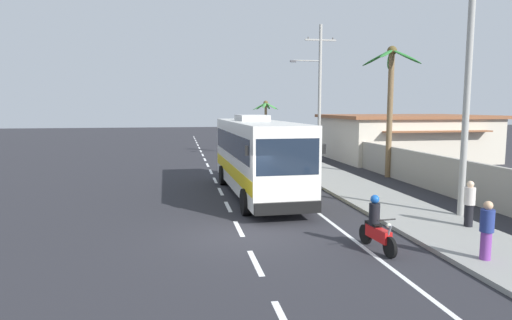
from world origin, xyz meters
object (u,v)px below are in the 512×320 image
Objects in this scene: pedestrian_near_kerb at (469,203)px; roadside_building at (404,137)px; palm_nearest at (391,90)px; palm_second at (266,112)px; utility_pole_nearest at (468,80)px; utility_pole_mid at (319,89)px; coach_bus_foreground at (257,154)px; motorcycle_trailing at (376,228)px; pedestrian_far_walk at (487,229)px; motorcycle_beside_bus at (262,159)px; pedestrian_midwalk at (294,148)px.

roadside_building is (8.18, 19.77, 0.84)m from pedestrian_near_kerb.
palm_nearest is 1.56× the size of palm_second.
utility_pole_nearest reaches higher than roadside_building.
utility_pole_nearest is at bearing -90.59° from utility_pole_mid.
coach_bus_foreground is 1.09× the size of utility_pole_nearest.
coach_bus_foreground is 9.00m from motorcycle_trailing.
pedestrian_far_walk is 23.32m from utility_pole_mid.
pedestrian_far_walk is at bearing -106.81° from palm_nearest.
utility_pole_mid is 1.34× the size of palm_nearest.
pedestrian_far_walk is (2.51, -19.29, 0.34)m from motorcycle_beside_bus.
palm_nearest is (3.56, -8.74, 4.21)m from pedestrian_midwalk.
coach_bus_foreground is 18.97m from roadside_building.
utility_pole_nearest is 2.01× the size of palm_second.
roadside_building reaches higher than motorcycle_trailing.
motorcycle_trailing is 0.25× the size of palm_nearest.
motorcycle_beside_bus is at bearing 16.59° from pedestrian_near_kerb.
roadside_building reaches higher than motorcycle_beside_bus.
pedestrian_midwalk is 9.10m from roadside_building.
palm_second is 0.41× the size of roadside_building.
roadside_building is at bearing 56.87° from palm_nearest.
roadside_building reaches higher than pedestrian_far_walk.
utility_pole_mid reaches higher than pedestrian_far_walk.
utility_pole_mid is 18.66m from palm_second.
utility_pole_mid is at bearing 15.99° from pedestrian_far_walk.
pedestrian_midwalk reaches higher than motorcycle_beside_bus.
motorcycle_beside_bus is 0.20× the size of utility_pole_nearest.
utility_pole_nearest is 36.75m from palm_second.
coach_bus_foreground is 6.91× the size of pedestrian_near_kerb.
pedestrian_near_kerb is (6.07, -7.25, -1.02)m from coach_bus_foreground.
palm_second is (6.48, 30.96, 1.63)m from coach_bus_foreground.
pedestrian_midwalk is 19.14m from utility_pole_nearest.
palm_nearest reaches higher than palm_second.
roadside_building is at bearing 41.31° from coach_bus_foreground.
palm_nearest is at bearing -123.13° from roadside_building.
utility_pole_mid is at bearing 33.90° from motorcycle_beside_bus.
palm_second is (-0.51, 18.56, -1.93)m from utility_pole_mid.
utility_pole_nearest is at bearing -5.32° from pedestrian_far_walk.
utility_pole_mid is (4.93, 21.06, 4.88)m from motorcycle_trailing.
utility_pole_nearest is at bearing -89.50° from palm_second.
utility_pole_nearest reaches higher than pedestrian_near_kerb.
pedestrian_far_walk is at bearing -66.92° from coach_bus_foreground.
pedestrian_near_kerb is 20.20m from utility_pole_mid.
pedestrian_near_kerb is 0.16× the size of utility_pole_nearest.
utility_pole_nearest is 18.17m from utility_pole_mid.
pedestrian_far_walk is at bearing -82.60° from motorcycle_beside_bus.
palm_second reaches higher than coach_bus_foreground.
utility_pole_mid is at bearing 89.41° from utility_pole_nearest.
roadside_building is at bearing 16.00° from motorcycle_beside_bus.
pedestrian_midwalk is 1.01× the size of pedestrian_far_walk.
coach_bus_foreground is 11.26m from pedestrian_far_walk.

